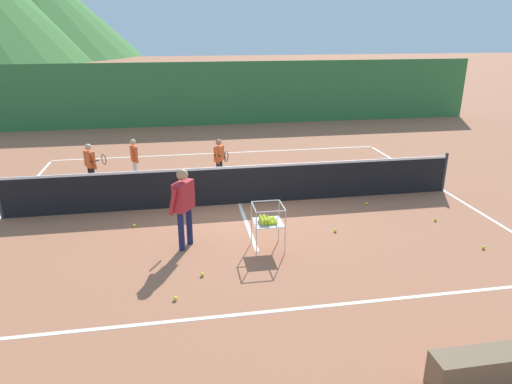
{
  "coord_description": "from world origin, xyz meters",
  "views": [
    {
      "loc": [
        -1.38,
        -10.49,
        4.15
      ],
      "look_at": [
        0.18,
        -1.44,
        0.81
      ],
      "focal_mm": 32.18,
      "sensor_mm": 36.0,
      "label": 1
    }
  ],
  "objects_px": {
    "student_1": "(134,156)",
    "tennis_ball_6": "(175,299)",
    "courtside_bench": "(490,368)",
    "tennis_ball_1": "(280,220)",
    "tennis_ball_5": "(484,247)",
    "tennis_ball_4": "(134,225)",
    "student_2": "(219,156)",
    "instructor": "(183,201)",
    "tennis_net": "(239,185)",
    "tennis_ball_0": "(202,274)",
    "ball_cart": "(267,220)",
    "tennis_ball_7": "(435,220)",
    "student_0": "(91,162)",
    "tennis_ball_2": "(335,231)",
    "tennis_ball_3": "(366,203)"
  },
  "relations": [
    {
      "from": "tennis_ball_5",
      "to": "courtside_bench",
      "type": "height_order",
      "value": "courtside_bench"
    },
    {
      "from": "tennis_ball_0",
      "to": "tennis_ball_4",
      "type": "relative_size",
      "value": 1.0
    },
    {
      "from": "ball_cart",
      "to": "tennis_ball_2",
      "type": "xyz_separation_m",
      "value": [
        1.58,
        0.48,
        -0.56
      ]
    },
    {
      "from": "tennis_net",
      "to": "ball_cart",
      "type": "distance_m",
      "value": 2.49
    },
    {
      "from": "instructor",
      "to": "tennis_ball_7",
      "type": "relative_size",
      "value": 23.86
    },
    {
      "from": "tennis_ball_6",
      "to": "courtside_bench",
      "type": "distance_m",
      "value": 4.53
    },
    {
      "from": "student_0",
      "to": "tennis_ball_6",
      "type": "height_order",
      "value": "student_0"
    },
    {
      "from": "tennis_ball_6",
      "to": "tennis_ball_7",
      "type": "xyz_separation_m",
      "value": [
        5.8,
        2.22,
        0.0
      ]
    },
    {
      "from": "instructor",
      "to": "ball_cart",
      "type": "bearing_deg",
      "value": -12.05
    },
    {
      "from": "courtside_bench",
      "to": "tennis_ball_2",
      "type": "bearing_deg",
      "value": 94.93
    },
    {
      "from": "instructor",
      "to": "tennis_ball_7",
      "type": "distance_m",
      "value": 5.67
    },
    {
      "from": "tennis_ball_3",
      "to": "tennis_ball_4",
      "type": "bearing_deg",
      "value": -175.95
    },
    {
      "from": "tennis_ball_0",
      "to": "courtside_bench",
      "type": "distance_m",
      "value": 4.59
    },
    {
      "from": "tennis_ball_3",
      "to": "tennis_ball_5",
      "type": "relative_size",
      "value": 1.0
    },
    {
      "from": "tennis_ball_3",
      "to": "tennis_ball_6",
      "type": "bearing_deg",
      "value": -143.56
    },
    {
      "from": "student_2",
      "to": "tennis_ball_7",
      "type": "relative_size",
      "value": 17.69
    },
    {
      "from": "student_1",
      "to": "ball_cart",
      "type": "relative_size",
      "value": 1.34
    },
    {
      "from": "student_2",
      "to": "ball_cart",
      "type": "xyz_separation_m",
      "value": [
        0.51,
        -4.34,
        -0.13
      ]
    },
    {
      "from": "tennis_ball_2",
      "to": "tennis_ball_7",
      "type": "distance_m",
      "value": 2.42
    },
    {
      "from": "tennis_ball_1",
      "to": "tennis_ball_0",
      "type": "bearing_deg",
      "value": -131.68
    },
    {
      "from": "student_1",
      "to": "tennis_ball_6",
      "type": "height_order",
      "value": "student_1"
    },
    {
      "from": "tennis_ball_4",
      "to": "instructor",
      "type": "bearing_deg",
      "value": -46.62
    },
    {
      "from": "tennis_ball_4",
      "to": "student_2",
      "type": "bearing_deg",
      "value": 52.83
    },
    {
      "from": "tennis_ball_1",
      "to": "tennis_ball_5",
      "type": "distance_m",
      "value": 4.17
    },
    {
      "from": "tennis_net",
      "to": "instructor",
      "type": "bearing_deg",
      "value": -122.51
    },
    {
      "from": "student_1",
      "to": "tennis_ball_4",
      "type": "xyz_separation_m",
      "value": [
        0.19,
        -3.28,
        -0.69
      ]
    },
    {
      "from": "tennis_net",
      "to": "tennis_ball_5",
      "type": "height_order",
      "value": "tennis_net"
    },
    {
      "from": "tennis_ball_4",
      "to": "tennis_ball_6",
      "type": "relative_size",
      "value": 1.0
    },
    {
      "from": "tennis_ball_0",
      "to": "tennis_ball_7",
      "type": "bearing_deg",
      "value": 16.1
    },
    {
      "from": "student_1",
      "to": "tennis_ball_4",
      "type": "height_order",
      "value": "student_1"
    },
    {
      "from": "student_1",
      "to": "tennis_ball_6",
      "type": "bearing_deg",
      "value": -80.56
    },
    {
      "from": "tennis_ball_2",
      "to": "tennis_ball_6",
      "type": "bearing_deg",
      "value": -148.82
    },
    {
      "from": "tennis_net",
      "to": "instructor",
      "type": "xyz_separation_m",
      "value": [
        -1.37,
        -2.14,
        0.47
      ]
    },
    {
      "from": "tennis_ball_7",
      "to": "student_0",
      "type": "bearing_deg",
      "value": 155.65
    },
    {
      "from": "tennis_ball_6",
      "to": "tennis_net",
      "type": "bearing_deg",
      "value": 68.56
    },
    {
      "from": "tennis_ball_5",
      "to": "tennis_ball_7",
      "type": "distance_m",
      "value": 1.45
    },
    {
      "from": "tennis_net",
      "to": "tennis_ball_4",
      "type": "xyz_separation_m",
      "value": [
        -2.45,
        -0.99,
        -0.47
      ]
    },
    {
      "from": "student_2",
      "to": "tennis_ball_7",
      "type": "xyz_separation_m",
      "value": [
        4.51,
        -3.68,
        -0.69
      ]
    },
    {
      "from": "tennis_ball_3",
      "to": "tennis_ball_5",
      "type": "distance_m",
      "value": 2.97
    },
    {
      "from": "student_0",
      "to": "courtside_bench",
      "type": "height_order",
      "value": "student_0"
    },
    {
      "from": "tennis_ball_6",
      "to": "tennis_ball_7",
      "type": "relative_size",
      "value": 1.0
    },
    {
      "from": "tennis_ball_5",
      "to": "tennis_ball_7",
      "type": "relative_size",
      "value": 1.0
    },
    {
      "from": "student_1",
      "to": "ball_cart",
      "type": "xyz_separation_m",
      "value": [
        2.86,
        -4.76,
        -0.13
      ]
    },
    {
      "from": "instructor",
      "to": "student_1",
      "type": "height_order",
      "value": "instructor"
    },
    {
      "from": "student_0",
      "to": "tennis_ball_5",
      "type": "relative_size",
      "value": 18.31
    },
    {
      "from": "tennis_ball_5",
      "to": "ball_cart",
      "type": "bearing_deg",
      "value": 169.6
    },
    {
      "from": "tennis_net",
      "to": "tennis_ball_0",
      "type": "relative_size",
      "value": 161.66
    },
    {
      "from": "student_1",
      "to": "instructor",
      "type": "bearing_deg",
      "value": -73.92
    },
    {
      "from": "tennis_ball_2",
      "to": "tennis_net",
      "type": "bearing_deg",
      "value": 131.98
    },
    {
      "from": "student_0",
      "to": "courtside_bench",
      "type": "bearing_deg",
      "value": -54.55
    }
  ]
}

